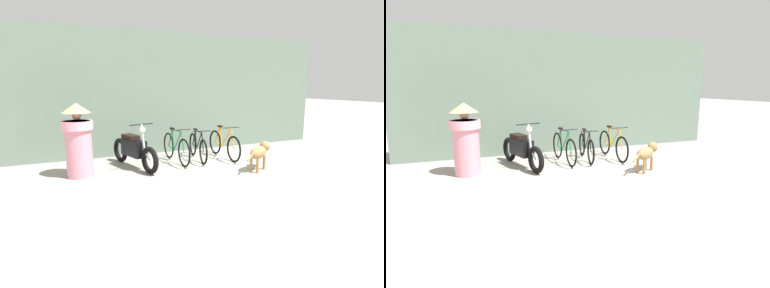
{
  "view_description": "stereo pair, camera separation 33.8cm",
  "coord_description": "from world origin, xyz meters",
  "views": [
    {
      "loc": [
        -3.2,
        -4.8,
        1.93
      ],
      "look_at": [
        -0.62,
        1.13,
        0.65
      ],
      "focal_mm": 28.0,
      "sensor_mm": 36.0,
      "label": 1
    },
    {
      "loc": [
        -2.89,
        -4.93,
        1.93
      ],
      "look_at": [
        -0.62,
        1.13,
        0.65
      ],
      "focal_mm": 28.0,
      "sensor_mm": 36.0,
      "label": 2
    }
  ],
  "objects": [
    {
      "name": "ground_plane",
      "position": [
        0.0,
        0.0,
        0.0
      ],
      "size": [
        60.0,
        60.0,
        0.0
      ],
      "primitive_type": "plane",
      "color": "#9E998E"
    },
    {
      "name": "shop_wall_back",
      "position": [
        0.0,
        3.45,
        1.69
      ],
      "size": [
        9.44,
        0.2,
        3.38
      ],
      "color": "slate",
      "rests_on": "ground"
    },
    {
      "name": "bicycle_0",
      "position": [
        -0.62,
        2.14,
        0.37
      ],
      "size": [
        0.46,
        1.69,
        0.89
      ],
      "rotation": [
        0.0,
        0.0,
        -1.53
      ],
      "color": "black",
      "rests_on": "ground"
    },
    {
      "name": "bicycle_1",
      "position": [
        -0.0,
        2.17,
        0.34
      ],
      "size": [
        0.46,
        1.63,
        0.82
      ],
      "rotation": [
        0.0,
        0.0,
        -1.73
      ],
      "color": "black",
      "rests_on": "ground"
    },
    {
      "name": "bicycle_2",
      "position": [
        0.72,
        2.07,
        0.36
      ],
      "size": [
        0.46,
        1.72,
        0.88
      ],
      "rotation": [
        0.0,
        0.0,
        -1.59
      ],
      "color": "black",
      "rests_on": "ground"
    },
    {
      "name": "motorcycle",
      "position": [
        -1.71,
        2.06,
        0.42
      ],
      "size": [
        0.73,
        1.96,
        1.08
      ],
      "rotation": [
        0.0,
        0.0,
        -1.29
      ],
      "color": "black",
      "rests_on": "ground"
    },
    {
      "name": "stray_dog",
      "position": [
        0.88,
        0.7,
        0.42
      ],
      "size": [
        0.98,
        0.68,
        0.63
      ],
      "rotation": [
        0.0,
        0.0,
        0.55
      ],
      "color": "#997247",
      "rests_on": "ground"
    },
    {
      "name": "person_in_robes",
      "position": [
        -2.93,
        1.82,
        0.81
      ],
      "size": [
        0.82,
        0.82,
        1.57
      ],
      "rotation": [
        0.0,
        0.0,
        2.77
      ],
      "color": "pink",
      "rests_on": "ground"
    }
  ]
}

